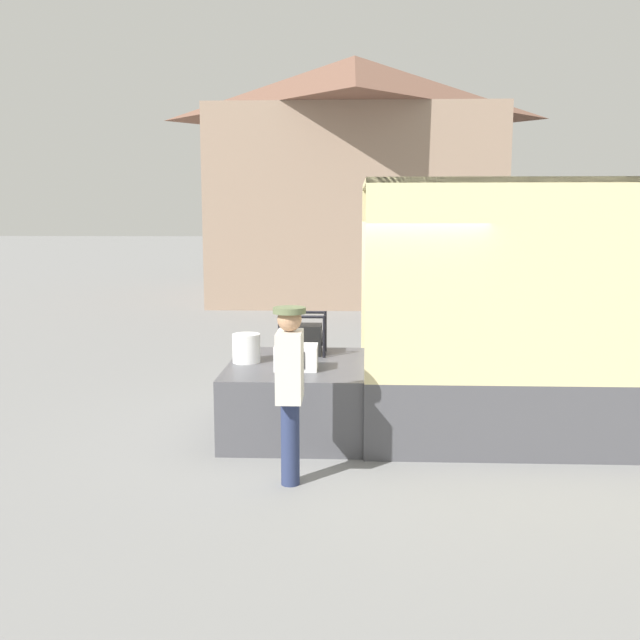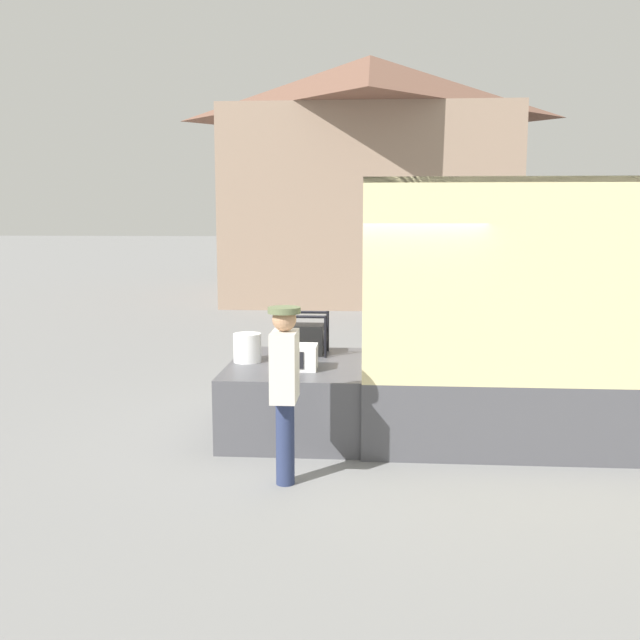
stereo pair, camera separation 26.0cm
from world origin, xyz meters
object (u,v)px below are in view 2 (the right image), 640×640
Objects in this scene: portable_generator at (306,339)px; worker_person at (285,377)px; microwave at (296,357)px; orange_bucket at (247,348)px.

worker_person reaches higher than portable_generator.
orange_bucket is (-0.62, 0.37, 0.03)m from microwave.
worker_person is at bearing -69.11° from orange_bucket.
orange_bucket is 0.20× the size of worker_person.
worker_person reaches higher than orange_bucket.
microwave is at bearing 91.83° from worker_person.
worker_person is (0.67, -1.75, 0.06)m from orange_bucket.
microwave is 1.38m from worker_person.
worker_person is at bearing -88.17° from microwave.
portable_generator is 0.85m from orange_bucket.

